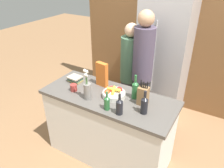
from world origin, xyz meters
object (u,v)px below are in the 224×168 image
fruit_bowl (114,93)px  bottle_vinegar (144,105)px  bottle_oil (119,106)px  bottle_wine (135,89)px  coffee_mug (74,88)px  cereal_box (102,74)px  book_stack (75,79)px  person_in_blue (142,68)px  knife_block (143,96)px  bottle_water (107,103)px  flower_vase (87,89)px  person_at_sink (130,71)px  refrigerator (163,58)px

fruit_bowl → bottle_vinegar: (0.44, -0.12, 0.06)m
bottle_oil → bottle_wine: 0.36m
coffee_mug → cereal_box: bearing=52.5°
book_stack → person_in_blue: 0.93m
cereal_box → bottle_oil: 0.64m
knife_block → book_stack: size_ratio=1.63×
bottle_water → cereal_box: bearing=128.5°
knife_block → fruit_bowl: bearing=-176.6°
bottle_vinegar → bottle_water: bottle_vinegar is taller
flower_vase → person_at_sink: 0.94m
bottle_water → person_at_sink: person_at_sink is taller
cereal_box → bottle_wine: 0.49m
bottle_oil → cereal_box: bearing=139.2°
fruit_bowl → bottle_oil: bottle_oil is taller
refrigerator → bottle_oil: 1.57m
book_stack → bottle_wine: bottle_wine is taller
flower_vase → bottle_water: size_ratio=1.74×
cereal_box → bottle_water: cereal_box is taller
refrigerator → book_stack: size_ratio=10.97×
knife_block → book_stack: 0.99m
coffee_mug → bottle_oil: 0.72m
refrigerator → fruit_bowl: bearing=-96.7°
coffee_mug → book_stack: size_ratio=0.60×
person_at_sink → coffee_mug: bearing=-90.8°
fruit_bowl → person_at_sink: bearing=101.6°
coffee_mug → knife_block: bearing=11.0°
coffee_mug → bottle_vinegar: (0.92, 0.02, 0.06)m
cereal_box → bottle_vinegar: bearing=-21.5°
flower_vase → person_at_sink: size_ratio=0.23×
coffee_mug → bottle_oil: bottle_oil is taller
fruit_bowl → bottle_wine: size_ratio=0.93×
bottle_water → coffee_mug: bearing=167.7°
bottle_vinegar → coffee_mug: bearing=-178.9°
fruit_bowl → cereal_box: 0.32m
flower_vase → fruit_bowl: bearing=40.6°
person_in_blue → flower_vase: bearing=-123.2°
refrigerator → book_stack: bearing=-121.9°
bottle_vinegar → bottle_water: bearing=-159.2°
knife_block → person_in_blue: person_in_blue is taller
bottle_wine → person_in_blue: (-0.16, 0.58, 0.00)m
bottle_water → person_in_blue: bearing=90.4°
fruit_bowl → bottle_water: (0.07, -0.26, 0.04)m
refrigerator → bottle_wine: refrigerator is taller
knife_block → bottle_vinegar: size_ratio=1.10×
coffee_mug → bottle_wine: bottle_wine is taller
fruit_bowl → bottle_oil: (0.22, -0.27, 0.05)m
cereal_box → book_stack: size_ratio=1.72×
coffee_mug → bottle_water: size_ratio=0.50×
cereal_box → person_in_blue: (0.32, 0.52, -0.04)m
bottle_wine → coffee_mug: bearing=-161.6°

